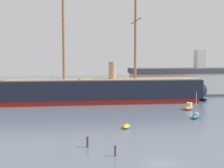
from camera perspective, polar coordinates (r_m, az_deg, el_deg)
name	(u,v)px	position (r m, az deg, el deg)	size (l,w,h in m)	color
ground_plane	(162,163)	(38.10, 9.49, -14.73)	(400.00, 400.00, 0.00)	slate
tall_ship	(100,91)	(85.95, -2.29, -1.28)	(70.72, 14.78, 34.01)	maroon
dinghy_near_centre	(126,126)	(55.52, 2.78, -8.08)	(2.31, 3.19, 0.69)	gold
sailboat_mid_right	(196,116)	(67.08, 15.83, -5.90)	(3.82, 4.26, 5.76)	#236670
motorboat_alongside_stern	(189,107)	(77.80, 14.54, -4.32)	(4.05, 4.26, 1.75)	orange
sailboat_far_right	(202,99)	(95.65, 16.83, -2.74)	(2.67, 5.12, 6.38)	#1E284C
sailboat_distant_centre	(102,96)	(98.98, -1.93, -2.33)	(4.52, 3.02, 5.69)	gold
mooring_piling_nearest	(88,142)	(43.84, -4.71, -11.00)	(0.33, 0.33, 1.56)	#4C3D2D
mooring_piling_left_pair	(115,151)	(39.96, 0.63, -12.66)	(0.28, 0.28, 1.42)	#4C3D2D
dockside_warehouse_right	(203,81)	(112.74, 17.03, 0.53)	(57.47, 14.84, 16.05)	#565659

